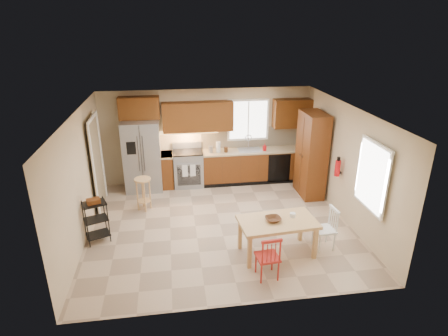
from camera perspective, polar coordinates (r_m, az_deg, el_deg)
name	(u,v)px	position (r m, az deg, el deg)	size (l,w,h in m)	color
floor	(220,224)	(8.21, -0.60, -8.56)	(5.50, 5.50, 0.00)	tan
ceiling	(220,111)	(7.28, -0.67, 8.69)	(5.50, 5.00, 0.02)	silver
wall_back	(207,136)	(10.00, -2.58, 4.91)	(5.50, 0.02, 2.50)	#CCB793
wall_front	(243,236)	(5.46, 2.98, -10.35)	(5.50, 0.02, 2.50)	#CCB793
wall_left	(80,179)	(7.81, -21.06, -1.54)	(0.02, 5.00, 2.50)	#CCB793
wall_right	(347,164)	(8.45, 18.18, 0.59)	(0.02, 5.00, 2.50)	#CCB793
refrigerator	(142,156)	(9.73, -12.32, 1.83)	(0.92, 0.75, 1.82)	gray
range_stove	(188,169)	(9.93, -5.47, -0.13)	(0.76, 0.63, 0.92)	gray
base_cabinet_narrow	(167,170)	(9.94, -8.64, -0.32)	(0.30, 0.60, 0.90)	#593110
base_cabinet_run	(256,165)	(10.19, 4.91, 0.41)	(2.92, 0.60, 0.90)	#593110
dishwasher	(279,168)	(10.06, 8.39, -0.02)	(0.60, 0.02, 0.78)	black
backsplash	(255,137)	(10.21, 4.68, 4.78)	(2.92, 0.03, 0.55)	beige
upper_over_fridge	(139,108)	(9.60, -12.82, 8.93)	(1.00, 0.35, 0.55)	#592F0E
upper_left_block	(198,117)	(9.66, -4.02, 7.81)	(1.80, 0.35, 0.75)	#592F0E
upper_right_block	(292,113)	(10.15, 10.34, 8.20)	(1.00, 0.35, 0.75)	#592F0E
window_back	(248,120)	(10.04, 3.70, 7.33)	(1.12, 0.04, 1.12)	white
sink	(250,151)	(10.00, 3.92, 2.54)	(0.62, 0.46, 0.16)	gray
undercab_glow	(187,132)	(9.72, -5.71, 5.44)	(1.60, 0.30, 0.01)	#FFBF66
soap_bottle	(265,147)	(9.95, 6.21, 3.19)	(0.09, 0.09, 0.19)	#B80C11
paper_towel	(218,147)	(9.76, -0.88, 3.21)	(0.12, 0.12, 0.28)	silver
canister_steel	(211,149)	(9.75, -2.05, 2.88)	(0.11, 0.11, 0.18)	gray
canister_wood	(226,150)	(9.78, 0.31, 2.82)	(0.10, 0.10, 0.14)	#4D2A14
pantry	(311,155)	(9.41, 13.18, 1.98)	(0.50, 0.95, 2.10)	#593110
fire_extinguisher	(338,168)	(8.58, 16.92, -0.03)	(0.12, 0.12, 0.36)	#B80C11
window_right	(372,176)	(7.41, 21.65, -1.19)	(0.04, 1.02, 1.32)	white
doorway	(97,164)	(9.05, -18.80, 0.54)	(0.04, 0.95, 2.10)	#8C7A59
dining_table	(277,237)	(7.19, 8.04, -10.42)	(1.41, 0.80, 0.69)	tan
chair_red	(267,256)	(6.54, 6.64, -13.19)	(0.39, 0.39, 0.83)	#A31F19
chair_white	(324,229)	(7.49, 15.05, -8.95)	(0.39, 0.39, 0.83)	silver
table_bowl	(273,221)	(6.98, 7.49, -8.04)	(0.29, 0.29, 0.07)	#4D2A14
table_jar	(293,216)	(7.15, 10.40, -7.21)	(0.09, 0.09, 0.11)	silver
bar_stool	(144,194)	(8.84, -12.14, -3.90)	(0.38, 0.38, 0.78)	tan
utility_cart	(96,221)	(7.85, -18.88, -7.71)	(0.44, 0.34, 0.88)	black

